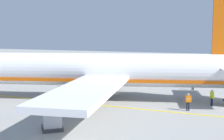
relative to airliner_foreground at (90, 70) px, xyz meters
The scene contains 6 objects.
airliner_foreground is the anchor object (origin of this frame).
cargo_container_near 12.22m from the airliner_foreground, 168.86° to the right, with size 2.26×2.26×1.95m.
crew_marshaller 11.84m from the airliner_foreground, 97.24° to the right, with size 0.34×0.61×1.77m.
crew_loader_left 14.95m from the airliner_foreground, 45.11° to the right, with size 0.26×0.63×1.68m.
crew_supervisor 13.86m from the airliner_foreground, 83.73° to the right, with size 0.49×0.47×1.75m.
apron_guide_line 6.17m from the airliner_foreground, 120.36° to the right, with size 0.30×60.00×0.01m, color yellow.
Camera 1 is at (0.55, 0.65, 7.74)m, focal length 49.36 mm.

